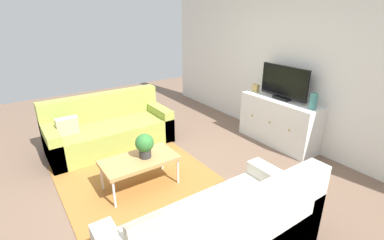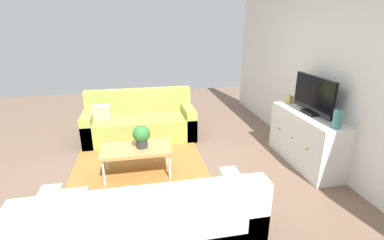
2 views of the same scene
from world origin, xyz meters
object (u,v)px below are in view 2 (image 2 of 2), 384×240
object	(u,v)px
flat_screen_tv	(313,96)
glass_vase	(338,119)
potted_plant	(141,136)
tv_console	(306,139)
mantel_clock	(290,99)
couch_left_side	(140,122)
couch_right_side	(148,232)
coffee_table	(136,150)

from	to	relation	value
flat_screen_tv	glass_vase	bearing A→B (deg)	-2.05
potted_plant	glass_vase	size ratio (longest dim) A/B	1.34
tv_console	mantel_clock	xyz separation A→B (m)	(-0.56, 0.00, 0.45)
potted_plant	glass_vase	world-z (taller)	glass_vase
flat_screen_tv	glass_vase	xyz separation A→B (m)	(0.56, -0.02, -0.15)
couch_left_side	potted_plant	bearing A→B (deg)	0.19
couch_right_side	tv_console	distance (m)	2.74
glass_vase	mantel_clock	size ratio (longest dim) A/B	1.78
couch_left_side	tv_console	distance (m)	2.82
couch_left_side	couch_right_side	bearing A→B (deg)	0.00
couch_right_side	flat_screen_tv	world-z (taller)	flat_screen_tv
couch_left_side	couch_right_side	distance (m)	2.88
potted_plant	flat_screen_tv	bearing A→B (deg)	86.89
couch_left_side	glass_vase	xyz separation A→B (m)	(2.09, 2.37, 0.61)
coffee_table	flat_screen_tv	xyz separation A→B (m)	(0.14, 2.47, 0.66)
coffee_table	mantel_clock	bearing A→B (deg)	99.83
tv_console	couch_right_side	bearing A→B (deg)	-60.34
couch_left_side	coffee_table	bearing A→B (deg)	-3.17
coffee_table	glass_vase	distance (m)	2.60
mantel_clock	glass_vase	bearing A→B (deg)	0.00
glass_vase	couch_right_side	bearing A→B (deg)	-71.54
potted_plant	mantel_clock	xyz separation A→B (m)	(-0.43, 2.37, 0.26)
tv_console	flat_screen_tv	xyz separation A→B (m)	(-0.00, 0.02, 0.65)
couch_right_side	potted_plant	size ratio (longest dim) A/B	6.19
coffee_table	tv_console	distance (m)	2.46
tv_console	couch_left_side	bearing A→B (deg)	-122.72
couch_left_side	mantel_clock	world-z (taller)	mantel_clock
couch_right_side	flat_screen_tv	distance (m)	2.85
potted_plant	couch_left_side	bearing A→B (deg)	-179.81
mantel_clock	tv_console	bearing A→B (deg)	-0.00
coffee_table	flat_screen_tv	distance (m)	2.56
tv_console	flat_screen_tv	distance (m)	0.65
coffee_table	mantel_clock	xyz separation A→B (m)	(-0.42, 2.45, 0.46)
glass_vase	potted_plant	bearing A→B (deg)	-106.22
couch_right_side	mantel_clock	xyz separation A→B (m)	(-1.91, 2.37, 0.56)
couch_right_side	tv_console	bearing A→B (deg)	119.66
couch_left_side	flat_screen_tv	world-z (taller)	flat_screen_tv
coffee_table	flat_screen_tv	size ratio (longest dim) A/B	1.08
couch_left_side	potted_plant	distance (m)	1.43
couch_left_side	flat_screen_tv	distance (m)	2.94
coffee_table	couch_left_side	bearing A→B (deg)	176.83
tv_console	potted_plant	bearing A→B (deg)	-93.13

